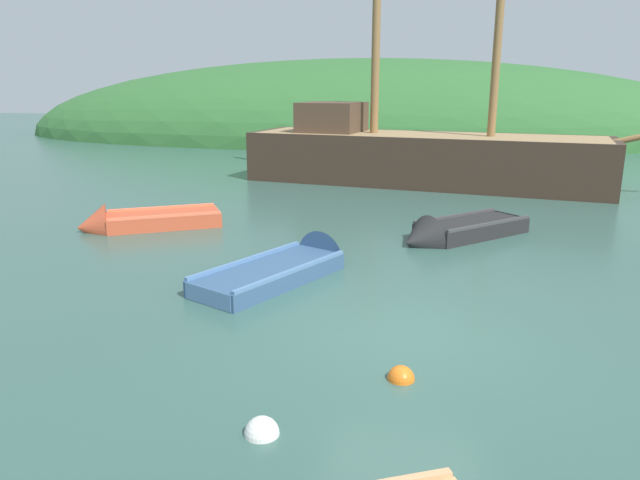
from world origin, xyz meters
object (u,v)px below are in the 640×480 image
object	(u,v)px
rowboat_center	(293,268)
buoy_orange	(401,379)
sailing_ship	(419,164)
buoy_white	(262,434)
rowboat_far	(141,223)
rowboat_near_dock	(455,233)

from	to	relation	value
rowboat_center	buoy_orange	world-z (taller)	rowboat_center
sailing_ship	buoy_orange	world-z (taller)	sailing_ship
sailing_ship	buoy_white	bearing A→B (deg)	-83.59
rowboat_far	buoy_orange	size ratio (longest dim) A/B	10.46
rowboat_far	rowboat_near_dock	xyz separation A→B (m)	(7.89, 0.33, 0.00)
rowboat_near_dock	buoy_white	distance (m)	9.02
rowboat_far	rowboat_near_dock	size ratio (longest dim) A/B	1.09
rowboat_far	buoy_orange	bearing A→B (deg)	106.36
buoy_orange	sailing_ship	bearing A→B (deg)	90.21
rowboat_near_dock	buoy_orange	bearing A→B (deg)	38.74
sailing_ship	rowboat_center	world-z (taller)	sailing_ship
rowboat_near_dock	sailing_ship	bearing A→B (deg)	-126.76
rowboat_center	buoy_white	world-z (taller)	rowboat_center
rowboat_center	buoy_orange	size ratio (longest dim) A/B	11.35
sailing_ship	rowboat_near_dock	xyz separation A→B (m)	(1.00, -8.09, -0.58)
rowboat_center	rowboat_far	xyz separation A→B (m)	(-4.67, 2.94, 0.03)
buoy_white	sailing_ship	bearing A→B (deg)	85.45
rowboat_center	rowboat_near_dock	bearing A→B (deg)	-17.39
rowboat_center	rowboat_far	size ratio (longest dim) A/B	1.09
rowboat_far	rowboat_near_dock	world-z (taller)	rowboat_far
rowboat_far	buoy_white	size ratio (longest dim) A/B	9.60
sailing_ship	buoy_orange	size ratio (longest dim) A/B	44.82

